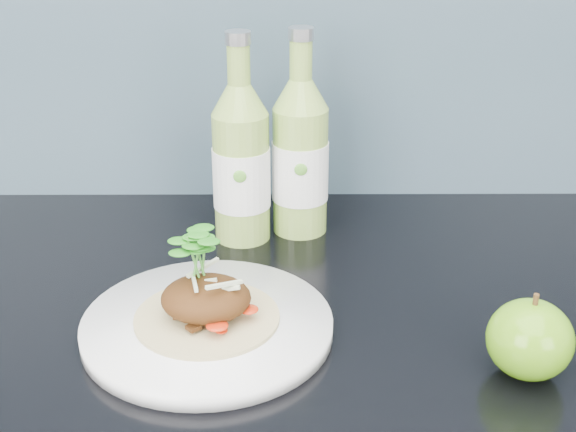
# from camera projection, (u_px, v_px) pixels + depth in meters

# --- Properties ---
(dinner_plate) EXTENTS (0.30, 0.30, 0.02)m
(dinner_plate) POSITION_uv_depth(u_px,v_px,m) (207.00, 326.00, 0.79)
(dinner_plate) COLOR silver
(dinner_plate) RESTS_ON kitchen_counter
(pork_taco) EXTENTS (0.14, 0.14, 0.10)m
(pork_taco) POSITION_uv_depth(u_px,v_px,m) (206.00, 295.00, 0.78)
(pork_taco) COLOR tan
(pork_taco) RESTS_ON dinner_plate
(green_apple) EXTENTS (0.09, 0.09, 0.08)m
(green_apple) POSITION_uv_depth(u_px,v_px,m) (530.00, 339.00, 0.72)
(green_apple) COLOR #49820E
(green_apple) RESTS_ON kitchen_counter
(cider_bottle_left) EXTENTS (0.08, 0.08, 0.25)m
(cider_bottle_left) POSITION_uv_depth(u_px,v_px,m) (241.00, 164.00, 0.95)
(cider_bottle_left) COLOR #88AC47
(cider_bottle_left) RESTS_ON kitchen_counter
(cider_bottle_right) EXTENTS (0.09, 0.09, 0.25)m
(cider_bottle_right) POSITION_uv_depth(u_px,v_px,m) (300.00, 157.00, 0.97)
(cider_bottle_right) COLOR #8BB049
(cider_bottle_right) RESTS_ON kitchen_counter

